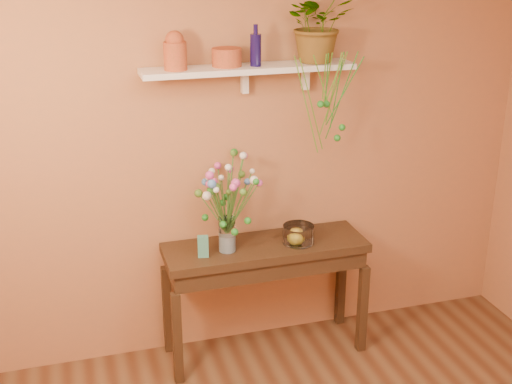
# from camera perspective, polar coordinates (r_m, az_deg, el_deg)

# --- Properties ---
(room) EXTENTS (4.04, 4.04, 2.70)m
(room) POSITION_cam_1_polar(r_m,az_deg,el_deg) (2.62, 9.83, -9.40)
(room) COLOR brown
(room) RESTS_ON ground
(sideboard) EXTENTS (1.32, 0.42, 0.80)m
(sideboard) POSITION_cam_1_polar(r_m,az_deg,el_deg) (4.43, 0.79, -5.76)
(sideboard) COLOR #392518
(sideboard) RESTS_ON ground
(wall_shelf) EXTENTS (1.30, 0.24, 0.19)m
(wall_shelf) POSITION_cam_1_polar(r_m,az_deg,el_deg) (4.12, -0.49, 10.33)
(wall_shelf) COLOR white
(wall_shelf) RESTS_ON room
(terracotta_jug) EXTENTS (0.17, 0.17, 0.23)m
(terracotta_jug) POSITION_cam_1_polar(r_m,az_deg,el_deg) (3.97, -6.86, 11.72)
(terracotta_jug) COLOR #B84228
(terracotta_jug) RESTS_ON wall_shelf
(terracotta_pot) EXTENTS (0.23, 0.23, 0.11)m
(terracotta_pot) POSITION_cam_1_polar(r_m,az_deg,el_deg) (4.08, -2.49, 11.30)
(terracotta_pot) COLOR #B84228
(terracotta_pot) RESTS_ON wall_shelf
(blue_bottle) EXTENTS (0.07, 0.07, 0.24)m
(blue_bottle) POSITION_cam_1_polar(r_m,az_deg,el_deg) (4.08, -0.03, 11.97)
(blue_bottle) COLOR #110A3F
(blue_bottle) RESTS_ON wall_shelf
(spider_plant) EXTENTS (0.43, 0.37, 0.47)m
(spider_plant) POSITION_cam_1_polar(r_m,az_deg,el_deg) (4.22, 5.33, 14.02)
(spider_plant) COLOR #247A24
(spider_plant) RESTS_ON wall_shelf
(plant_fronds) EXTENTS (0.43, 0.29, 0.63)m
(plant_fronds) POSITION_cam_1_polar(r_m,az_deg,el_deg) (4.18, 6.27, 7.18)
(plant_fronds) COLOR #247A24
(plant_fronds) RESTS_ON wall_shelf
(glass_vase) EXTENTS (0.11, 0.11, 0.22)m
(glass_vase) POSITION_cam_1_polar(r_m,az_deg,el_deg) (4.25, -2.45, -3.80)
(glass_vase) COLOR white
(glass_vase) RESTS_ON sideboard
(bouquet) EXTENTS (0.40, 0.51, 0.52)m
(bouquet) POSITION_cam_1_polar(r_m,az_deg,el_deg) (4.12, -2.55, 0.35)
(bouquet) COLOR #386B28
(bouquet) RESTS_ON glass_vase
(glass_bowl) EXTENTS (0.20, 0.20, 0.12)m
(glass_bowl) POSITION_cam_1_polar(r_m,az_deg,el_deg) (4.38, 3.60, -3.64)
(glass_bowl) COLOR white
(glass_bowl) RESTS_ON sideboard
(lemon) EXTENTS (0.08, 0.08, 0.08)m
(lemon) POSITION_cam_1_polar(r_m,az_deg,el_deg) (4.36, 3.42, -3.87)
(lemon) COLOR yellow
(lemon) RESTS_ON glass_bowl
(carton) EXTENTS (0.08, 0.06, 0.13)m
(carton) POSITION_cam_1_polar(r_m,az_deg,el_deg) (4.19, -4.49, -4.61)
(carton) COLOR #296784
(carton) RESTS_ON sideboard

